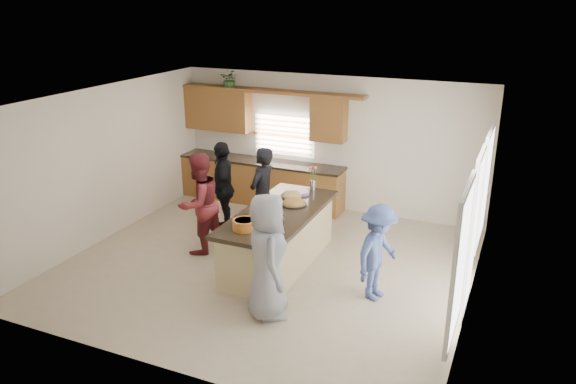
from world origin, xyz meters
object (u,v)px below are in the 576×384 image
at_px(island, 279,239).
at_px(woman_left_front, 223,187).
at_px(woman_left_mid, 199,204).
at_px(woman_right_front, 267,257).
at_px(woman_right_back, 378,253).
at_px(salad_bowl, 244,224).
at_px(woman_left_back, 262,194).

relative_size(island, woman_left_front, 1.53).
bearing_deg(woman_left_mid, woman_left_front, -160.45).
bearing_deg(woman_left_front, woman_right_front, 11.35).
distance_m(woman_left_front, woman_right_front, 3.16).
xyz_separation_m(island, woman_left_front, (-1.55, 0.88, 0.43)).
bearing_deg(woman_right_back, salad_bowl, 117.50).
height_order(woman_left_front, woman_right_back, woman_left_front).
relative_size(salad_bowl, woman_left_back, 0.20).
bearing_deg(island, woman_left_back, 130.38).
xyz_separation_m(salad_bowl, woman_right_front, (0.68, -0.62, -0.13)).
relative_size(island, woman_left_back, 1.54).
height_order(woman_left_front, woman_right_front, woman_right_front).
height_order(woman_left_mid, woman_right_back, woman_left_mid).
distance_m(woman_left_back, woman_right_front, 2.62).
bearing_deg(woman_left_back, woman_right_back, 69.89).
distance_m(island, woman_left_back, 1.15).
bearing_deg(woman_right_back, woman_right_front, 144.57).
height_order(salad_bowl, woman_left_back, woman_left_back).
distance_m(island, woman_right_back, 1.87).
xyz_separation_m(woman_left_back, woman_right_back, (2.49, -1.26, -0.14)).
height_order(island, woman_right_back, woman_right_back).
height_order(salad_bowl, woman_left_mid, woman_left_mid).
xyz_separation_m(woman_left_mid, woman_left_front, (-0.08, 0.97, -0.01)).
xyz_separation_m(salad_bowl, woman_left_back, (-0.53, 1.70, -0.16)).
bearing_deg(woman_right_back, woman_left_back, 77.88).
distance_m(woman_right_back, woman_right_front, 1.68).
relative_size(woman_left_front, woman_right_front, 0.97).
xyz_separation_m(salad_bowl, woman_left_front, (-1.38, 1.77, -0.16)).
height_order(woman_left_back, woman_left_front, woman_left_front).
bearing_deg(island, salad_bowl, -100.59).
bearing_deg(salad_bowl, woman_right_back, 12.87).
height_order(woman_left_mid, woman_left_front, woman_left_mid).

